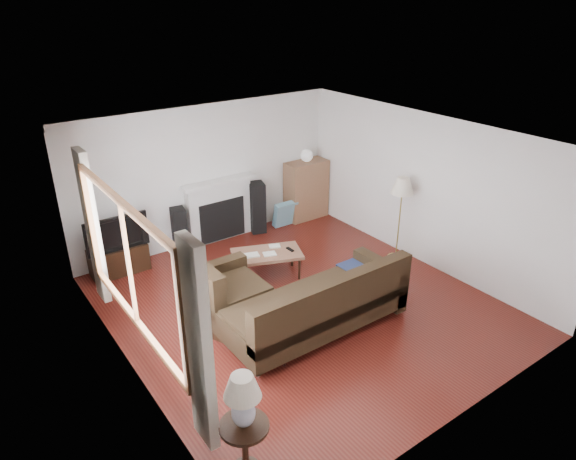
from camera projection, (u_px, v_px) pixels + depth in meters
room at (301, 228)px, 7.03m from camera, size 5.10×5.60×2.54m
window at (129, 265)px, 5.46m from camera, size 0.12×2.74×1.54m
curtain_near at (199, 348)px, 4.43m from camera, size 0.10×0.35×2.10m
curtain_far at (93, 228)px, 6.66m from camera, size 0.10×0.35×2.10m
fireplace at (220, 210)px, 9.33m from camera, size 1.40×0.26×1.15m
tv_stand at (119, 260)px, 8.34m from camera, size 0.90×0.41×0.45m
television at (114, 231)px, 8.12m from camera, size 0.99×0.13×0.57m
speaker_left at (180, 231)px, 8.89m from camera, size 0.28×0.32×0.84m
speaker_right at (257, 207)px, 9.67m from camera, size 0.35×0.39×0.97m
bookshelf at (306, 190)px, 10.24m from camera, size 0.85×0.41×1.17m
globe_lamp at (307, 156)px, 9.94m from camera, size 0.24×0.24×0.24m
sectional_sofa at (316, 301)px, 6.84m from camera, size 2.75×2.01×0.89m
coffee_table at (267, 264)px, 8.23m from camera, size 1.23×0.95×0.43m
footstool at (225, 317)px, 6.89m from camera, size 0.66×0.66×0.42m
floor_lamp at (399, 219)px, 8.56m from camera, size 0.44×0.44×1.47m
side_table at (245, 448)px, 4.82m from camera, size 0.47×0.47×0.59m
table_lamp at (243, 401)px, 4.58m from camera, size 0.35×0.35×0.56m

